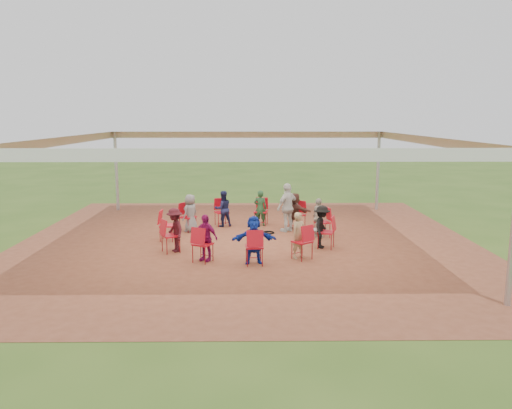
{
  "coord_description": "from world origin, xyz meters",
  "views": [
    {
      "loc": [
        0.1,
        -13.97,
        3.54
      ],
      "look_at": [
        0.27,
        0.3,
        1.03
      ],
      "focal_mm": 35.0,
      "sensor_mm": 36.0,
      "label": 1
    }
  ],
  "objects_px": {
    "person_seated_4": "(223,209)",
    "person_seated_6": "(175,230)",
    "person_seated_9": "(299,235)",
    "chair_2": "(297,215)",
    "chair_10": "(302,242)",
    "chair_8": "(203,244)",
    "person_seated_2": "(295,211)",
    "chair_6": "(167,226)",
    "chair_9": "(254,247)",
    "person_seated_1": "(318,218)",
    "chair_4": "(222,212)",
    "cable_coil": "(269,233)",
    "person_seated_5": "(190,213)",
    "chair_3": "(261,212)",
    "person_seated_3": "(260,208)",
    "standing_person": "(288,207)",
    "person_seated_7": "(205,238)",
    "person_seated_0": "(322,227)",
    "person_seated_8": "(254,240)",
    "chair_0": "(326,232)",
    "chair_5": "(188,217)",
    "chair_7": "(171,236)",
    "chair_1": "(322,222)",
    "laptop": "(316,228)"
  },
  "relations": [
    {
      "from": "chair_2",
      "to": "person_seated_4",
      "type": "height_order",
      "value": "person_seated_4"
    },
    {
      "from": "chair_7",
      "to": "chair_2",
      "type": "bearing_deg",
      "value": 98.18
    },
    {
      "from": "chair_3",
      "to": "person_seated_9",
      "type": "distance_m",
      "value": 4.08
    },
    {
      "from": "chair_2",
      "to": "person_seated_9",
      "type": "distance_m",
      "value": 3.39
    },
    {
      "from": "person_seated_4",
      "to": "person_seated_9",
      "type": "relative_size",
      "value": 1.0
    },
    {
      "from": "chair_7",
      "to": "person_seated_1",
      "type": "distance_m",
      "value": 4.43
    },
    {
      "from": "chair_10",
      "to": "chair_6",
      "type": "bearing_deg",
      "value": 114.55
    },
    {
      "from": "chair_9",
      "to": "person_seated_5",
      "type": "bearing_deg",
      "value": 113.84
    },
    {
      "from": "chair_2",
      "to": "person_seated_4",
      "type": "xyz_separation_m",
      "value": [
        -2.39,
        0.38,
        0.14
      ]
    },
    {
      "from": "chair_2",
      "to": "chair_7",
      "type": "xyz_separation_m",
      "value": [
        -3.6,
        -2.78,
        0.0
      ]
    },
    {
      "from": "person_seated_6",
      "to": "person_seated_9",
      "type": "bearing_deg",
      "value": 49.09
    },
    {
      "from": "person_seated_1",
      "to": "person_seated_4",
      "type": "distance_m",
      "value": 3.29
    },
    {
      "from": "person_seated_1",
      "to": "person_seated_2",
      "type": "relative_size",
      "value": 1.0
    },
    {
      "from": "chair_10",
      "to": "chair_0",
      "type": "bearing_deg",
      "value": 16.36
    },
    {
      "from": "chair_10",
      "to": "person_seated_9",
      "type": "bearing_deg",
      "value": 90.0
    },
    {
      "from": "laptop",
      "to": "chair_6",
      "type": "bearing_deg",
      "value": 98.72
    },
    {
      "from": "chair_10",
      "to": "person_seated_3",
      "type": "distance_m",
      "value": 4.08
    },
    {
      "from": "person_seated_2",
      "to": "person_seated_9",
      "type": "height_order",
      "value": "same"
    },
    {
      "from": "chair_5",
      "to": "chair_9",
      "type": "relative_size",
      "value": 1.0
    },
    {
      "from": "person_seated_6",
      "to": "cable_coil",
      "type": "relative_size",
      "value": 2.56
    },
    {
      "from": "person_seated_4",
      "to": "person_seated_6",
      "type": "height_order",
      "value": "same"
    },
    {
      "from": "chair_9",
      "to": "person_seated_8",
      "type": "bearing_deg",
      "value": 90.0
    },
    {
      "from": "chair_7",
      "to": "person_seated_0",
      "type": "xyz_separation_m",
      "value": [
        4.05,
        0.4,
        0.14
      ]
    },
    {
      "from": "standing_person",
      "to": "person_seated_8",
      "type": "bearing_deg",
      "value": 30.22
    },
    {
      "from": "person_seated_5",
      "to": "chair_2",
      "type": "bearing_deg",
      "value": 132.24
    },
    {
      "from": "person_seated_5",
      "to": "person_seated_7",
      "type": "height_order",
      "value": "same"
    },
    {
      "from": "chair_6",
      "to": "chair_9",
      "type": "relative_size",
      "value": 1.0
    },
    {
      "from": "chair_8",
      "to": "person_seated_2",
      "type": "bearing_deg",
      "value": 82.04
    },
    {
      "from": "person_seated_1",
      "to": "person_seated_9",
      "type": "xyz_separation_m",
      "value": [
        -0.79,
        -2.22,
        0.0
      ]
    },
    {
      "from": "chair_4",
      "to": "chair_9",
      "type": "relative_size",
      "value": 1.0
    },
    {
      "from": "chair_8",
      "to": "person_seated_0",
      "type": "xyz_separation_m",
      "value": [
        3.13,
        1.3,
        0.14
      ]
    },
    {
      "from": "chair_6",
      "to": "person_seated_3",
      "type": "relative_size",
      "value": 0.76
    },
    {
      "from": "person_seated_7",
      "to": "person_seated_8",
      "type": "distance_m",
      "value": 1.23
    },
    {
      "from": "chair_9",
      "to": "person_seated_9",
      "type": "xyz_separation_m",
      "value": [
        1.13,
        0.56,
        0.14
      ]
    },
    {
      "from": "person_seated_3",
      "to": "standing_person",
      "type": "relative_size",
      "value": 0.77
    },
    {
      "from": "person_seated_2",
      "to": "person_seated_6",
      "type": "xyz_separation_m",
      "value": [
        -3.42,
        -2.63,
        0.0
      ]
    },
    {
      "from": "person_seated_7",
      "to": "chair_5",
      "type": "bearing_deg",
      "value": 132.24
    },
    {
      "from": "person_seated_3",
      "to": "person_seated_6",
      "type": "bearing_deg",
      "value": 65.45
    },
    {
      "from": "person_seated_4",
      "to": "chair_4",
      "type": "bearing_deg",
      "value": -90.0
    },
    {
      "from": "chair_7",
      "to": "chair_8",
      "type": "height_order",
      "value": "same"
    },
    {
      "from": "cable_coil",
      "to": "person_seated_0",
      "type": "bearing_deg",
      "value": -52.34
    },
    {
      "from": "chair_10",
      "to": "chair_1",
      "type": "bearing_deg",
      "value": 32.73
    },
    {
      "from": "chair_5",
      "to": "person_seated_5",
      "type": "distance_m",
      "value": 0.19
    },
    {
      "from": "chair_4",
      "to": "person_seated_8",
      "type": "bearing_deg",
      "value": 82.04
    },
    {
      "from": "chair_1",
      "to": "person_seated_5",
      "type": "relative_size",
      "value": 0.76
    },
    {
      "from": "chair_4",
      "to": "person_seated_7",
      "type": "xyz_separation_m",
      "value": [
        -0.18,
        -4.07,
        0.14
      ]
    },
    {
      "from": "chair_4",
      "to": "chair_8",
      "type": "xyz_separation_m",
      "value": [
        -0.24,
        -4.18,
        0.0
      ]
    },
    {
      "from": "chair_8",
      "to": "standing_person",
      "type": "bearing_deg",
      "value": 82.51
    },
    {
      "from": "chair_10",
      "to": "chair_5",
      "type": "bearing_deg",
      "value": 98.18
    },
    {
      "from": "chair_4",
      "to": "person_seated_2",
      "type": "bearing_deg",
      "value": 144.89
    }
  ]
}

